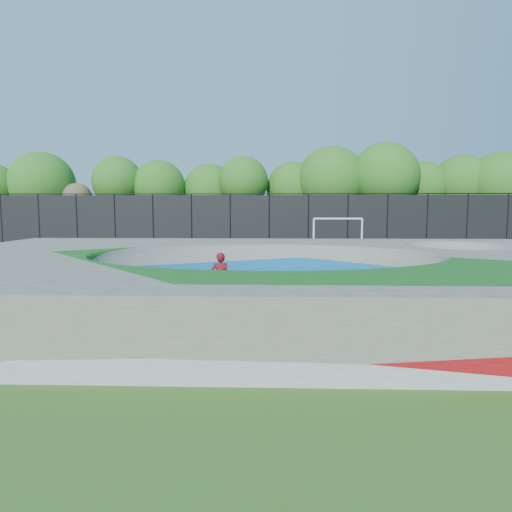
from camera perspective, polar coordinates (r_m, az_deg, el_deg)
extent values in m
plane|color=#2C5417|center=(14.42, 1.25, -5.61)|extent=(120.00, 120.00, 0.00)
cube|color=gray|center=(14.29, 1.25, -2.66)|extent=(22.00, 14.00, 1.50)
imported|color=red|center=(13.91, -4.46, -2.77)|extent=(0.57, 0.38, 1.57)
cube|color=black|center=(14.05, -4.43, -5.83)|extent=(0.78, 0.23, 0.05)
cylinder|color=white|center=(31.48, 7.22, 2.66)|extent=(0.12, 0.12, 2.19)
cylinder|color=white|center=(31.95, 13.09, 2.60)|extent=(0.12, 0.12, 2.19)
cylinder|color=white|center=(31.63, 10.21, 4.61)|extent=(3.28, 0.12, 0.12)
cylinder|color=black|center=(41.02, -29.21, 3.98)|extent=(0.09, 0.09, 4.00)
cylinder|color=black|center=(39.56, -25.48, 4.11)|extent=(0.09, 0.09, 4.00)
cylinder|color=black|center=(38.27, -21.48, 4.24)|extent=(0.09, 0.09, 4.00)
cylinder|color=black|center=(37.18, -17.22, 4.34)|extent=(0.09, 0.09, 4.00)
cylinder|color=black|center=(36.31, -12.73, 4.43)|extent=(0.09, 0.09, 4.00)
cylinder|color=black|center=(35.68, -8.05, 4.49)|extent=(0.09, 0.09, 4.00)
cylinder|color=black|center=(35.28, -3.23, 4.53)|extent=(0.09, 0.09, 4.00)
cylinder|color=black|center=(35.14, 1.66, 4.53)|extent=(0.09, 0.09, 4.00)
cylinder|color=black|center=(35.25, 6.56, 4.50)|extent=(0.09, 0.09, 4.00)
cylinder|color=black|center=(35.62, 11.39, 4.43)|extent=(0.09, 0.09, 4.00)
cylinder|color=black|center=(36.23, 16.09, 4.34)|extent=(0.09, 0.09, 4.00)
cylinder|color=black|center=(37.08, 20.60, 4.23)|extent=(0.09, 0.09, 4.00)
cylinder|color=black|center=(38.14, 24.88, 4.09)|extent=(0.09, 0.09, 4.00)
cylinder|color=black|center=(39.41, 28.91, 3.94)|extent=(0.09, 0.09, 4.00)
cube|color=black|center=(35.14, 1.66, 4.53)|extent=(48.00, 0.03, 3.80)
cylinder|color=black|center=(35.15, 1.67, 7.79)|extent=(48.00, 0.08, 0.08)
cylinder|color=#432A21|center=(45.86, -24.99, 3.52)|extent=(0.44, 0.44, 2.73)
sphere|color=#29651A|center=(45.88, -25.19, 8.00)|extent=(5.94, 5.94, 5.94)
cylinder|color=#432A21|center=(43.84, -21.31, 3.58)|extent=(0.44, 0.44, 2.73)
sphere|color=brown|center=(43.83, -21.44, 6.80)|extent=(2.60, 2.60, 2.60)
cylinder|color=#432A21|center=(41.68, -16.79, 4.20)|extent=(0.44, 0.44, 3.56)
sphere|color=#29651A|center=(41.72, -16.93, 8.89)|extent=(4.35, 4.35, 4.35)
cylinder|color=#432A21|center=(41.18, -11.95, 3.94)|extent=(0.44, 0.44, 3.03)
sphere|color=#29651A|center=(41.20, -12.05, 8.47)|extent=(4.62, 4.62, 4.62)
cylinder|color=#432A21|center=(41.61, -5.74, 3.81)|extent=(0.44, 0.44, 2.67)
sphere|color=#29651A|center=(41.61, -5.79, 8.12)|extent=(4.77, 4.77, 4.77)
cylinder|color=#432A21|center=(39.66, -1.59, 4.40)|extent=(0.44, 0.44, 3.59)
sphere|color=#29651A|center=(39.71, -1.61, 9.32)|extent=(4.29, 4.29, 4.29)
cylinder|color=#432A21|center=(41.16, 4.63, 3.92)|extent=(0.44, 0.44, 2.84)
sphere|color=#29651A|center=(41.17, 4.67, 8.39)|extent=(4.77, 4.77, 4.77)
cylinder|color=#432A21|center=(40.06, 9.34, 3.94)|extent=(0.44, 0.44, 3.03)
sphere|color=#29651A|center=(40.10, 9.43, 9.25)|extent=(5.86, 5.86, 5.86)
cylinder|color=#432A21|center=(40.19, 15.68, 4.07)|extent=(0.44, 0.44, 3.41)
sphere|color=#29651A|center=(40.26, 15.84, 9.53)|extent=(5.68, 5.68, 5.68)
cylinder|color=#432A21|center=(43.39, 19.94, 3.82)|extent=(0.44, 0.44, 3.05)
sphere|color=#29651A|center=(43.41, 20.09, 8.08)|extent=(4.53, 4.53, 4.53)
cylinder|color=#432A21|center=(44.60, 24.12, 3.72)|extent=(0.44, 0.44, 3.07)
sphere|color=#29651A|center=(44.63, 24.31, 8.18)|extent=(5.16, 5.16, 5.16)
cylinder|color=#432A21|center=(44.60, 27.95, 3.34)|extent=(0.44, 0.44, 2.75)
sphere|color=#29651A|center=(44.62, 28.17, 7.81)|extent=(5.63, 5.63, 5.63)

